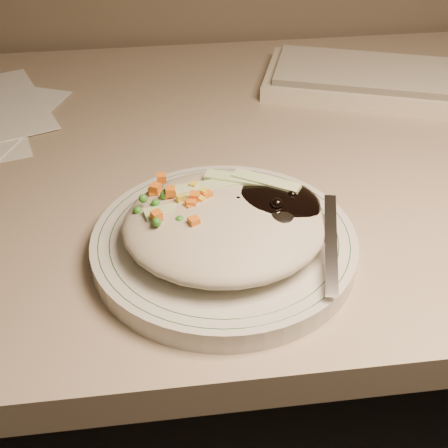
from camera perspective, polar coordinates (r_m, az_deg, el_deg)
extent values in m
cube|color=gray|center=(0.79, 2.87, 5.66)|extent=(1.40, 0.70, 0.04)
cylinder|color=silver|center=(0.61, 0.00, -1.95)|extent=(0.26, 0.26, 0.02)
torus|color=#144723|center=(0.60, 0.00, -1.22)|extent=(0.24, 0.24, 0.00)
torus|color=#144723|center=(0.60, 0.00, -1.22)|extent=(0.22, 0.22, 0.00)
ellipsoid|color=#AEA38D|center=(0.58, 0.06, 0.03)|extent=(0.19, 0.18, 0.04)
ellipsoid|color=black|center=(0.60, 4.16, 1.60)|extent=(0.10, 0.09, 0.03)
ellipsoid|color=orange|center=(0.59, -4.49, 1.00)|extent=(0.08, 0.08, 0.02)
sphere|color=black|center=(0.59, 1.28, 2.03)|extent=(0.01, 0.01, 0.01)
sphere|color=black|center=(0.60, 3.95, 2.56)|extent=(0.01, 0.01, 0.01)
sphere|color=black|center=(0.59, 6.25, 2.63)|extent=(0.01, 0.01, 0.01)
sphere|color=black|center=(0.60, 5.32, 2.85)|extent=(0.01, 0.01, 0.01)
sphere|color=black|center=(0.58, 4.84, 1.82)|extent=(0.01, 0.01, 0.01)
sphere|color=black|center=(0.59, 3.84, 2.16)|extent=(0.01, 0.01, 0.01)
sphere|color=black|center=(0.60, 4.70, 2.81)|extent=(0.01, 0.01, 0.01)
cube|color=orange|center=(0.59, -4.93, 3.00)|extent=(0.01, 0.01, 0.01)
cube|color=orange|center=(0.58, -3.22, 1.03)|extent=(0.01, 0.01, 0.01)
cube|color=orange|center=(0.60, -6.28, 3.27)|extent=(0.01, 0.01, 0.01)
cube|color=orange|center=(0.58, -2.71, 2.50)|extent=(0.01, 0.01, 0.01)
cube|color=orange|center=(0.58, -3.01, 1.87)|extent=(0.01, 0.01, 0.01)
cube|color=orange|center=(0.61, -6.45, 2.86)|extent=(0.01, 0.01, 0.01)
cube|color=orange|center=(0.59, -5.15, 2.72)|extent=(0.01, 0.01, 0.01)
cube|color=orange|center=(0.58, -3.17, 1.59)|extent=(0.01, 0.01, 0.01)
cube|color=orange|center=(0.59, -1.58, 2.63)|extent=(0.01, 0.01, 0.01)
cube|color=orange|center=(0.61, -5.73, 4.21)|extent=(0.01, 0.01, 0.01)
cube|color=orange|center=(0.56, -6.18, 0.78)|extent=(0.01, 0.01, 0.01)
cube|color=orange|center=(0.55, -2.77, 0.20)|extent=(0.01, 0.01, 0.01)
cube|color=orange|center=(0.58, -6.66, 0.89)|extent=(0.01, 0.01, 0.01)
cube|color=orange|center=(0.61, -6.36, 2.64)|extent=(0.01, 0.01, 0.01)
sphere|color=#388C28|center=(0.59, -3.12, 2.01)|extent=(0.01, 0.01, 0.01)
sphere|color=#388C28|center=(0.56, -6.17, 0.18)|extent=(0.01, 0.01, 0.01)
sphere|color=#388C28|center=(0.59, -6.27, 1.88)|extent=(0.01, 0.01, 0.01)
sphere|color=#388C28|center=(0.58, -7.42, 2.32)|extent=(0.01, 0.01, 0.01)
sphere|color=#388C28|center=(0.59, -3.44, 2.24)|extent=(0.01, 0.01, 0.01)
sphere|color=#388C28|center=(0.57, -2.51, 0.17)|extent=(0.01, 0.01, 0.01)
sphere|color=#388C28|center=(0.59, -4.55, 1.40)|extent=(0.01, 0.01, 0.01)
sphere|color=#388C28|center=(0.57, -5.09, 0.18)|extent=(0.01, 0.01, 0.01)
sphere|color=#388C28|center=(0.59, -7.89, 1.21)|extent=(0.01, 0.01, 0.01)
sphere|color=#388C28|center=(0.59, -5.28, 2.84)|extent=(0.01, 0.01, 0.01)
sphere|color=#388C28|center=(0.59, -5.49, 2.64)|extent=(0.01, 0.01, 0.01)
sphere|color=#388C28|center=(0.57, -6.15, 0.89)|extent=(0.01, 0.01, 0.01)
sphere|color=#388C28|center=(0.56, -4.07, 0.37)|extent=(0.01, 0.01, 0.01)
sphere|color=#388C28|center=(0.61, -1.36, 3.20)|extent=(0.01, 0.01, 0.01)
cube|color=yellow|center=(0.59, -3.57, 2.23)|extent=(0.01, 0.01, 0.01)
cube|color=yellow|center=(0.58, -2.08, 2.18)|extent=(0.01, 0.01, 0.01)
cube|color=yellow|center=(0.60, -4.62, 2.30)|extent=(0.01, 0.01, 0.01)
cube|color=yellow|center=(0.58, -4.03, 2.37)|extent=(0.01, 0.01, 0.01)
cube|color=yellow|center=(0.58, -4.52, 1.28)|extent=(0.01, 0.01, 0.01)
cube|color=yellow|center=(0.59, -1.91, 2.91)|extent=(0.01, 0.01, 0.01)
cube|color=yellow|center=(0.60, -2.81, 3.51)|extent=(0.01, 0.01, 0.01)
cube|color=yellow|center=(0.58, -3.59, 1.28)|extent=(0.01, 0.01, 0.01)
cube|color=#B2D18C|center=(0.60, -1.37, 3.51)|extent=(0.07, 0.03, 0.00)
cube|color=#B2D18C|center=(0.61, 1.38, 4.13)|extent=(0.07, 0.04, 0.00)
cube|color=#B2D18C|center=(0.58, -4.00, 1.48)|extent=(0.07, 0.03, 0.00)
cube|color=#B2D18C|center=(0.60, 3.88, 3.93)|extent=(0.07, 0.05, 0.00)
cube|color=#B2D18C|center=(0.57, 0.62, 0.63)|extent=(0.07, 0.04, 0.00)
ellipsoid|color=silver|center=(0.58, 4.89, 0.99)|extent=(0.04, 0.05, 0.01)
cube|color=silver|center=(0.57, 9.75, -1.71)|extent=(0.04, 0.11, 0.03)
cube|color=beige|center=(0.95, 17.24, 11.97)|extent=(0.46, 0.29, 0.02)
cube|color=beige|center=(0.95, 17.41, 12.80)|extent=(0.42, 0.25, 0.01)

